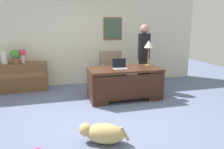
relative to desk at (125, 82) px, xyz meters
The scene contains 12 objects.
ground_plane 1.19m from the desk, 126.74° to the right, with size 12.00×12.00×0.00m, color slate.
back_wall 2.06m from the desk, 111.27° to the left, with size 7.00×0.16×2.70m.
desk is the anchor object (origin of this frame).
credenza 2.85m from the desk, 151.67° to the left, with size 1.47×0.50×0.75m.
armchair 0.88m from the desk, 94.70° to the left, with size 0.60×0.59×1.03m.
person_standing 1.08m from the desk, 40.26° to the left, with size 0.32×0.32×1.74m.
dog_lying 2.04m from the desk, 117.76° to the right, with size 0.71×0.51×0.30m.
laptop 0.41m from the desk, behind, with size 0.32×0.22×0.22m.
desk_lamp 1.07m from the desk, 13.94° to the left, with size 0.22×0.22×0.62m.
vase_with_flowers 2.78m from the desk, 150.12° to the left, with size 0.17×0.17×0.36m.
vase_empty 3.15m from the desk, 154.20° to the left, with size 0.16×0.16×0.31m, color silver.
potted_plant 2.92m from the desk, 151.87° to the left, with size 0.24×0.24×0.36m.
Camera 1 is at (-0.90, -3.73, 1.70)m, focal length 34.43 mm.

